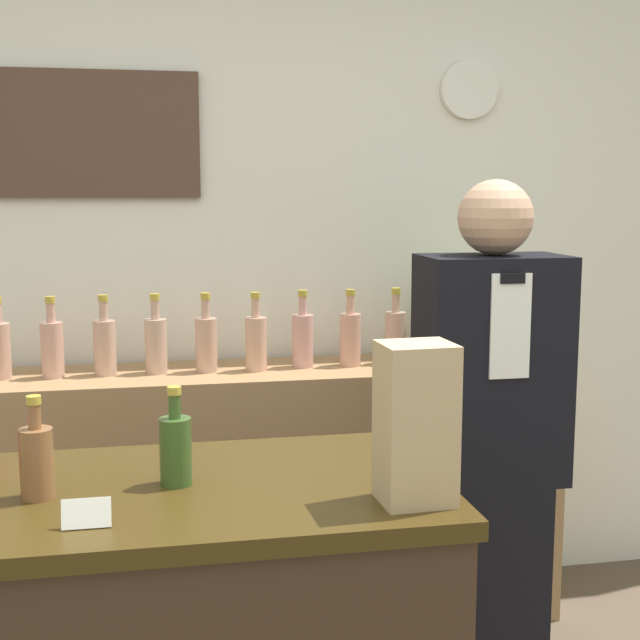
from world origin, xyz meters
The scene contains 16 objects.
back_wall centered at (0.00, 2.00, 1.36)m, with size 5.20×0.09×2.70m.
back_shelf centered at (0.10, 1.73, 0.48)m, with size 2.05×0.42×0.96m.
shopkeeper centered at (0.62, 1.00, 0.81)m, with size 0.41×0.26×1.63m.
potted_plant centered at (0.76, 1.71, 1.15)m, with size 0.28×0.28×0.36m.
paper_bag centered at (0.16, 0.28, 1.14)m, with size 0.15×0.13×0.32m.
price_card_right centered at (-0.47, 0.26, 1.01)m, with size 0.09×0.02×0.06m.
counter_bottle_1 centered at (-0.58, 0.45, 1.06)m, with size 0.07×0.07×0.21m.
counter_bottle_2 centered at (-0.30, 0.48, 1.06)m, with size 0.07×0.07×0.21m.
shelf_bottle_1 centered at (-0.67, 1.73, 1.07)m, with size 0.08×0.08×0.28m.
shelf_bottle_2 centered at (-0.50, 1.74, 1.07)m, with size 0.08×0.08×0.28m.
shelf_bottle_3 centered at (-0.32, 1.74, 1.07)m, with size 0.08×0.08×0.28m.
shelf_bottle_4 centered at (-0.15, 1.73, 1.07)m, with size 0.08×0.08×0.28m.
shelf_bottle_5 centered at (0.02, 1.71, 1.07)m, with size 0.08×0.08×0.28m.
shelf_bottle_6 centered at (0.20, 1.74, 1.07)m, with size 0.08×0.08×0.28m.
shelf_bottle_7 centered at (0.37, 1.73, 1.07)m, with size 0.08×0.08×0.28m.
shelf_bottle_8 centered at (0.54, 1.74, 1.07)m, with size 0.08×0.08×0.28m.
Camera 1 is at (-0.36, -1.37, 1.60)m, focal length 50.00 mm.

